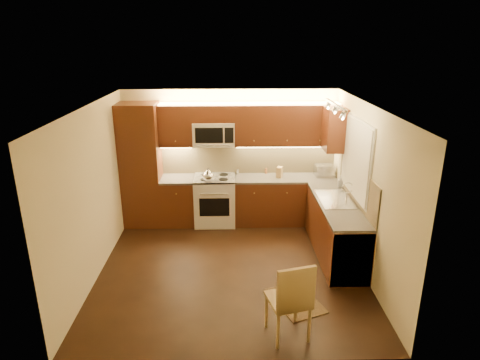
{
  "coord_description": "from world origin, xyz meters",
  "views": [
    {
      "loc": [
        0.0,
        -5.7,
        3.41
      ],
      "look_at": [
        0.15,
        0.55,
        1.25
      ],
      "focal_mm": 31.19,
      "sensor_mm": 36.0,
      "label": 1
    }
  ],
  "objects_px": {
    "toaster_oven": "(324,170)",
    "sink": "(336,195)",
    "soap_bottle": "(341,181)",
    "dining_chair": "(288,298)",
    "microwave": "(214,134)",
    "knife_block": "(280,172)",
    "stove": "(215,200)",
    "kettle": "(208,175)"
  },
  "relations": [
    {
      "from": "knife_block",
      "to": "soap_bottle",
      "type": "relative_size",
      "value": 1.04
    },
    {
      "from": "microwave",
      "to": "soap_bottle",
      "type": "bearing_deg",
      "value": -15.6
    },
    {
      "from": "toaster_oven",
      "to": "knife_block",
      "type": "relative_size",
      "value": 1.78
    },
    {
      "from": "sink",
      "to": "dining_chair",
      "type": "xyz_separation_m",
      "value": [
        -1.03,
        -2.11,
        -0.46
      ]
    },
    {
      "from": "kettle",
      "to": "soap_bottle",
      "type": "relative_size",
      "value": 1.26
    },
    {
      "from": "soap_bottle",
      "to": "dining_chair",
      "type": "xyz_separation_m",
      "value": [
        -1.27,
        -2.74,
        -0.48
      ]
    },
    {
      "from": "microwave",
      "to": "sink",
      "type": "relative_size",
      "value": 0.88
    },
    {
      "from": "dining_chair",
      "to": "stove",
      "type": "bearing_deg",
      "value": 91.77
    },
    {
      "from": "soap_bottle",
      "to": "dining_chair",
      "type": "relative_size",
      "value": 0.19
    },
    {
      "from": "microwave",
      "to": "knife_block",
      "type": "xyz_separation_m",
      "value": [
        1.22,
        -0.1,
        -0.72
      ]
    },
    {
      "from": "stove",
      "to": "kettle",
      "type": "relative_size",
      "value": 3.79
    },
    {
      "from": "toaster_oven",
      "to": "dining_chair",
      "type": "xyz_separation_m",
      "value": [
        -1.12,
        -3.35,
        -0.49
      ]
    },
    {
      "from": "sink",
      "to": "microwave",
      "type": "bearing_deg",
      "value": 147.79
    },
    {
      "from": "sink",
      "to": "soap_bottle",
      "type": "relative_size",
      "value": 4.47
    },
    {
      "from": "knife_block",
      "to": "dining_chair",
      "type": "distance_m",
      "value": 3.32
    },
    {
      "from": "kettle",
      "to": "soap_bottle",
      "type": "height_order",
      "value": "kettle"
    },
    {
      "from": "soap_bottle",
      "to": "dining_chair",
      "type": "distance_m",
      "value": 3.06
    },
    {
      "from": "stove",
      "to": "soap_bottle",
      "type": "relative_size",
      "value": 4.78
    },
    {
      "from": "microwave",
      "to": "stove",
      "type": "bearing_deg",
      "value": -90.0
    },
    {
      "from": "toaster_oven",
      "to": "microwave",
      "type": "bearing_deg",
      "value": 174.79
    },
    {
      "from": "kettle",
      "to": "microwave",
      "type": "bearing_deg",
      "value": 80.36
    },
    {
      "from": "toaster_oven",
      "to": "soap_bottle",
      "type": "distance_m",
      "value": 0.63
    },
    {
      "from": "stove",
      "to": "knife_block",
      "type": "xyz_separation_m",
      "value": [
        1.22,
        0.04,
        0.54
      ]
    },
    {
      "from": "sink",
      "to": "soap_bottle",
      "type": "bearing_deg",
      "value": 69.28
    },
    {
      "from": "sink",
      "to": "dining_chair",
      "type": "distance_m",
      "value": 2.39
    },
    {
      "from": "knife_block",
      "to": "dining_chair",
      "type": "relative_size",
      "value": 0.19
    },
    {
      "from": "stove",
      "to": "sink",
      "type": "distance_m",
      "value": 2.35
    },
    {
      "from": "toaster_oven",
      "to": "knife_block",
      "type": "height_order",
      "value": "toaster_oven"
    },
    {
      "from": "stove",
      "to": "sink",
      "type": "relative_size",
      "value": 1.07
    },
    {
      "from": "kettle",
      "to": "stove",
      "type": "bearing_deg",
      "value": 70.61
    },
    {
      "from": "sink",
      "to": "knife_block",
      "type": "distance_m",
      "value": 1.4
    },
    {
      "from": "stove",
      "to": "dining_chair",
      "type": "xyz_separation_m",
      "value": [
        0.97,
        -3.23,
        0.05
      ]
    },
    {
      "from": "toaster_oven",
      "to": "sink",
      "type": "bearing_deg",
      "value": -98.36
    },
    {
      "from": "sink",
      "to": "stove",
      "type": "bearing_deg",
      "value": 150.64
    },
    {
      "from": "sink",
      "to": "knife_block",
      "type": "relative_size",
      "value": 4.32
    },
    {
      "from": "sink",
      "to": "dining_chair",
      "type": "bearing_deg",
      "value": -116.16
    },
    {
      "from": "dining_chair",
      "to": "knife_block",
      "type": "bearing_deg",
      "value": 70.69
    },
    {
      "from": "microwave",
      "to": "toaster_oven",
      "type": "height_order",
      "value": "microwave"
    },
    {
      "from": "sink",
      "to": "dining_chair",
      "type": "relative_size",
      "value": 0.84
    },
    {
      "from": "kettle",
      "to": "knife_block",
      "type": "xyz_separation_m",
      "value": [
        1.32,
        0.25,
        -0.04
      ]
    },
    {
      "from": "microwave",
      "to": "knife_block",
      "type": "relative_size",
      "value": 3.81
    },
    {
      "from": "microwave",
      "to": "kettle",
      "type": "height_order",
      "value": "microwave"
    }
  ]
}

